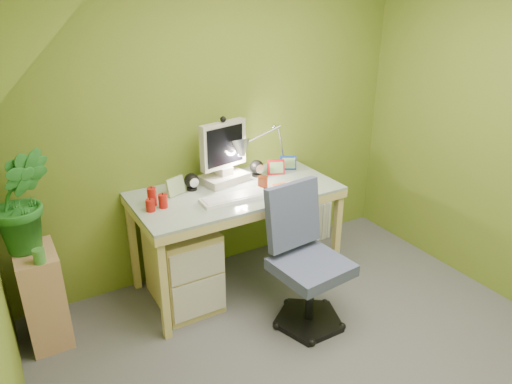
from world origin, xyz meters
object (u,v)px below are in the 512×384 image
potted_plant (22,200)px  task_chair (311,265)px  monitor (223,147)px  desk (236,238)px  desk_lamp (276,137)px  radiator (310,221)px  side_ledge (43,296)px

potted_plant → task_chair: size_ratio=0.71×
potted_plant → task_chair: (1.56, -0.78, -0.52)m
monitor → potted_plant: 1.37m
desk → task_chair: (0.20, -0.68, 0.07)m
monitor → task_chair: monitor is taller
desk → desk_lamp: size_ratio=2.64×
radiator → task_chair: bearing=-128.8°
task_chair → potted_plant: bearing=147.7°
potted_plant → task_chair: 1.82m
desk_lamp → task_chair: desk_lamp is taller
desk → radiator: (0.89, 0.27, -0.21)m
desk → desk_lamp: 0.83m
side_ledge → task_chair: 1.73m
desk → side_ledge: (-1.36, 0.06, -0.07)m
side_ledge → potted_plant: potted_plant is taller
monitor → task_chair: bearing=-88.7°
monitor → task_chair: (0.20, -0.86, -0.60)m
desk → desk_lamp: bearing=21.7°
side_ledge → radiator: bearing=5.4°
desk → monitor: bearing=89.9°
desk_lamp → potted_plant: bearing=177.1°
task_chair → radiator: (0.69, 0.95, -0.27)m
desk_lamp → potted_plant: (-1.81, -0.07, -0.09)m
side_ledge → task_chair: (1.56, -0.73, 0.13)m
monitor → radiator: (0.89, 0.09, -0.87)m
desk → desk_lamp: (0.45, 0.18, 0.67)m
desk_lamp → side_ledge: size_ratio=0.86×
task_chair → side_ledge: bearing=149.2°
monitor → desk: bearing=-101.6°
desk → potted_plant: (-1.36, 0.11, 0.58)m
desk_lamp → radiator: bearing=6.3°
monitor → radiator: size_ratio=1.46×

